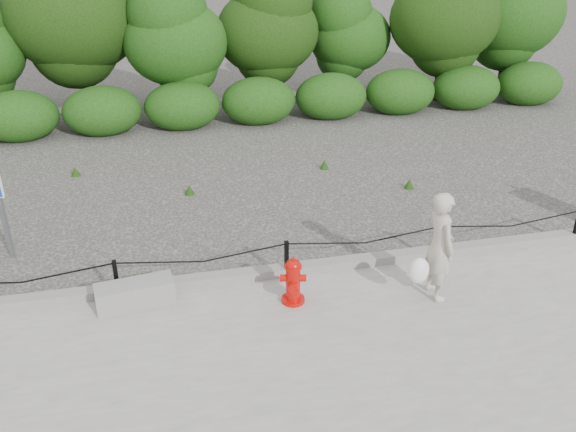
# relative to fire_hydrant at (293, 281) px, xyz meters

# --- Properties ---
(ground) EXTENTS (90.00, 90.00, 0.00)m
(ground) POSITION_rel_fire_hydrant_xyz_m (0.06, 0.69, -0.42)
(ground) COLOR #2D2B28
(ground) RESTS_ON ground
(sidewalk) EXTENTS (14.00, 4.00, 0.08)m
(sidewalk) POSITION_rel_fire_hydrant_xyz_m (0.06, -1.31, -0.38)
(sidewalk) COLOR gray
(sidewalk) RESTS_ON ground
(curb) EXTENTS (14.00, 0.22, 0.14)m
(curb) POSITION_rel_fire_hydrant_xyz_m (0.06, 0.74, -0.27)
(curb) COLOR slate
(curb) RESTS_ON sidewalk
(chain_barrier) EXTENTS (10.06, 0.06, 0.60)m
(chain_barrier) POSITION_rel_fire_hydrant_xyz_m (0.06, 0.69, 0.03)
(chain_barrier) COLOR black
(chain_barrier) RESTS_ON sidewalk
(treeline) EXTENTS (20.23, 3.71, 4.82)m
(treeline) POSITION_rel_fire_hydrant_xyz_m (0.74, 9.67, 2.03)
(treeline) COLOR black
(treeline) RESTS_ON ground
(fire_hydrant) EXTENTS (0.40, 0.42, 0.72)m
(fire_hydrant) POSITION_rel_fire_hydrant_xyz_m (0.00, 0.00, 0.00)
(fire_hydrant) COLOR #B90B06
(fire_hydrant) RESTS_ON sidewalk
(pedestrian) EXTENTS (0.71, 0.62, 1.63)m
(pedestrian) POSITION_rel_fire_hydrant_xyz_m (2.02, -0.29, 0.46)
(pedestrian) COLOR #B5AF9B
(pedestrian) RESTS_ON sidewalk
(concrete_block) EXTENTS (1.13, 0.52, 0.35)m
(concrete_block) POSITION_rel_fire_hydrant_xyz_m (-2.19, 0.44, -0.17)
(concrete_block) COLOR gray
(concrete_block) RESTS_ON sidewalk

